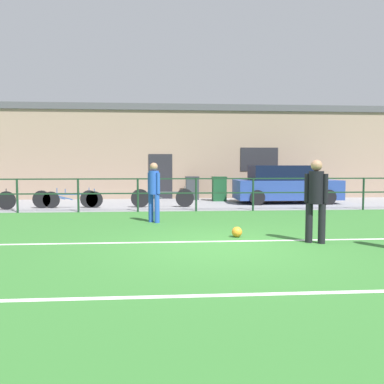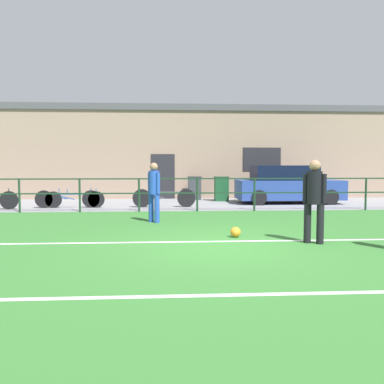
{
  "view_description": "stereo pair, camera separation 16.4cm",
  "coord_description": "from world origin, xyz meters",
  "px_view_note": "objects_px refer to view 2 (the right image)",
  "views": [
    {
      "loc": [
        -1.21,
        -7.76,
        1.61
      ],
      "look_at": [
        -0.35,
        3.33,
        0.85
      ],
      "focal_mm": 37.57,
      "sensor_mm": 36.0,
      "label": 1
    },
    {
      "loc": [
        -1.04,
        -7.77,
        1.61
      ],
      "look_at": [
        -0.35,
        3.33,
        0.85
      ],
      "focal_mm": 37.57,
      "sensor_mm": 36.0,
      "label": 2
    }
  ],
  "objects_px": {
    "bicycle_parked_0": "(75,199)",
    "trash_bin_1": "(195,188)",
    "soccer_ball_match": "(235,232)",
    "parked_car_red": "(287,185)",
    "bicycle_parked_2": "(67,199)",
    "bicycle_parked_1": "(164,198)",
    "player_striker": "(154,189)",
    "player_goalkeeper": "(314,196)",
    "trash_bin_0": "(221,189)"
  },
  "relations": [
    {
      "from": "bicycle_parked_1",
      "to": "player_goalkeeper",
      "type": "bearing_deg",
      "value": -66.02
    },
    {
      "from": "trash_bin_1",
      "to": "bicycle_parked_1",
      "type": "bearing_deg",
      "value": -113.13
    },
    {
      "from": "bicycle_parked_0",
      "to": "bicycle_parked_1",
      "type": "relative_size",
      "value": 0.92
    },
    {
      "from": "player_striker",
      "to": "trash_bin_1",
      "type": "distance_m",
      "value": 7.17
    },
    {
      "from": "parked_car_red",
      "to": "bicycle_parked_0",
      "type": "bearing_deg",
      "value": -170.7
    },
    {
      "from": "player_goalkeeper",
      "to": "player_striker",
      "type": "bearing_deg",
      "value": 166.25
    },
    {
      "from": "soccer_ball_match",
      "to": "bicycle_parked_2",
      "type": "relative_size",
      "value": 0.1
    },
    {
      "from": "parked_car_red",
      "to": "bicycle_parked_2",
      "type": "bearing_deg",
      "value": -170.98
    },
    {
      "from": "player_striker",
      "to": "bicycle_parked_0",
      "type": "height_order",
      "value": "player_striker"
    },
    {
      "from": "bicycle_parked_1",
      "to": "trash_bin_1",
      "type": "xyz_separation_m",
      "value": [
        1.37,
        3.2,
        0.17
      ]
    },
    {
      "from": "player_striker",
      "to": "bicycle_parked_0",
      "type": "xyz_separation_m",
      "value": [
        -3.03,
        3.78,
        -0.61
      ]
    },
    {
      "from": "player_goalkeeper",
      "to": "trash_bin_1",
      "type": "relative_size",
      "value": 1.62
    },
    {
      "from": "parked_car_red",
      "to": "bicycle_parked_1",
      "type": "xyz_separation_m",
      "value": [
        -5.1,
        -1.37,
        -0.38
      ]
    },
    {
      "from": "bicycle_parked_2",
      "to": "trash_bin_0",
      "type": "xyz_separation_m",
      "value": [
        6.05,
        2.45,
        0.2
      ]
    },
    {
      "from": "bicycle_parked_1",
      "to": "trash_bin_1",
      "type": "distance_m",
      "value": 3.48
    },
    {
      "from": "player_striker",
      "to": "soccer_ball_match",
      "type": "distance_m",
      "value": 3.19
    },
    {
      "from": "player_goalkeeper",
      "to": "bicycle_parked_0",
      "type": "distance_m",
      "value": 9.5
    },
    {
      "from": "bicycle_parked_0",
      "to": "trash_bin_0",
      "type": "height_order",
      "value": "trash_bin_0"
    },
    {
      "from": "player_striker",
      "to": "bicycle_parked_2",
      "type": "bearing_deg",
      "value": -1.78
    },
    {
      "from": "soccer_ball_match",
      "to": "bicycle_parked_1",
      "type": "relative_size",
      "value": 0.1
    },
    {
      "from": "soccer_ball_match",
      "to": "parked_car_red",
      "type": "bearing_deg",
      "value": 65.42
    },
    {
      "from": "parked_car_red",
      "to": "trash_bin_1",
      "type": "distance_m",
      "value": 4.16
    },
    {
      "from": "player_striker",
      "to": "parked_car_red",
      "type": "height_order",
      "value": "player_striker"
    },
    {
      "from": "parked_car_red",
      "to": "trash_bin_1",
      "type": "height_order",
      "value": "parked_car_red"
    },
    {
      "from": "bicycle_parked_1",
      "to": "trash_bin_1",
      "type": "bearing_deg",
      "value": 66.87
    },
    {
      "from": "soccer_ball_match",
      "to": "bicycle_parked_2",
      "type": "xyz_separation_m",
      "value": [
        -5.18,
        6.22,
        0.24
      ]
    },
    {
      "from": "player_striker",
      "to": "bicycle_parked_2",
      "type": "relative_size",
      "value": 0.71
    },
    {
      "from": "trash_bin_0",
      "to": "bicycle_parked_1",
      "type": "bearing_deg",
      "value": -135.49
    },
    {
      "from": "player_goalkeeper",
      "to": "soccer_ball_match",
      "type": "distance_m",
      "value": 1.88
    },
    {
      "from": "bicycle_parked_2",
      "to": "trash_bin_1",
      "type": "relative_size",
      "value": 2.24
    },
    {
      "from": "player_striker",
      "to": "bicycle_parked_0",
      "type": "distance_m",
      "value": 4.88
    },
    {
      "from": "player_striker",
      "to": "soccer_ball_match",
      "type": "xyz_separation_m",
      "value": [
        1.88,
        -2.44,
        -0.83
      ]
    },
    {
      "from": "bicycle_parked_0",
      "to": "trash_bin_1",
      "type": "relative_size",
      "value": 2.05
    },
    {
      "from": "bicycle_parked_2",
      "to": "trash_bin_0",
      "type": "relative_size",
      "value": 2.21
    },
    {
      "from": "parked_car_red",
      "to": "bicycle_parked_1",
      "type": "bearing_deg",
      "value": -164.94
    },
    {
      "from": "bicycle_parked_2",
      "to": "trash_bin_0",
      "type": "distance_m",
      "value": 6.53
    },
    {
      "from": "parked_car_red",
      "to": "bicycle_parked_0",
      "type": "relative_size",
      "value": 1.96
    },
    {
      "from": "trash_bin_1",
      "to": "bicycle_parked_0",
      "type": "bearing_deg",
      "value": -145.49
    },
    {
      "from": "player_striker",
      "to": "trash_bin_1",
      "type": "xyz_separation_m",
      "value": [
        1.62,
        6.98,
        -0.39
      ]
    },
    {
      "from": "player_goalkeeper",
      "to": "trash_bin_0",
      "type": "xyz_separation_m",
      "value": [
        -0.62,
        9.45,
        -0.41
      ]
    },
    {
      "from": "bicycle_parked_0",
      "to": "bicycle_parked_2",
      "type": "distance_m",
      "value": 0.27
    },
    {
      "from": "soccer_ball_match",
      "to": "bicycle_parked_0",
      "type": "xyz_separation_m",
      "value": [
        -4.92,
        6.22,
        0.22
      ]
    },
    {
      "from": "player_goalkeeper",
      "to": "bicycle_parked_0",
      "type": "bearing_deg",
      "value": 162.44
    },
    {
      "from": "parked_car_red",
      "to": "bicycle_parked_1",
      "type": "relative_size",
      "value": 1.81
    },
    {
      "from": "player_striker",
      "to": "parked_car_red",
      "type": "relative_size",
      "value": 0.39
    },
    {
      "from": "player_striker",
      "to": "parked_car_red",
      "type": "distance_m",
      "value": 7.43
    },
    {
      "from": "player_goalkeeper",
      "to": "player_striker",
      "type": "xyz_separation_m",
      "value": [
        -3.36,
        3.22,
        -0.03
      ]
    },
    {
      "from": "player_goalkeeper",
      "to": "trash_bin_1",
      "type": "height_order",
      "value": "player_goalkeeper"
    },
    {
      "from": "player_goalkeeper",
      "to": "bicycle_parked_2",
      "type": "height_order",
      "value": "player_goalkeeper"
    },
    {
      "from": "soccer_ball_match",
      "to": "parked_car_red",
      "type": "height_order",
      "value": "parked_car_red"
    }
  ]
}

